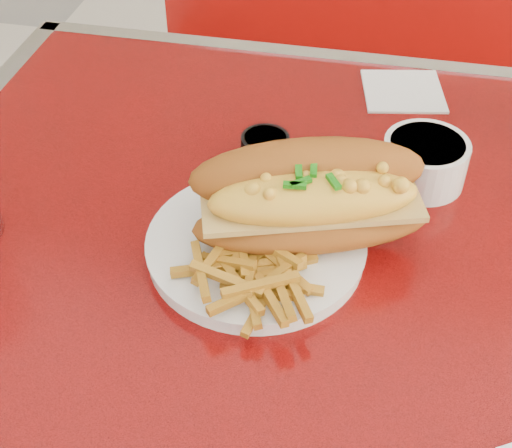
% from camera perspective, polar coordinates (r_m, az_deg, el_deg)
% --- Properties ---
extents(diner_table, '(1.23, 0.83, 0.77)m').
position_cam_1_polar(diner_table, '(0.90, 11.33, -9.57)').
color(diner_table, red).
rests_on(diner_table, ground).
extents(booth_bench_far, '(1.20, 0.51, 0.90)m').
position_cam_1_polar(booth_bench_far, '(1.71, 11.50, 4.95)').
color(booth_bench_far, maroon).
rests_on(booth_bench_far, ground).
extents(dinner_plate, '(0.31, 0.31, 0.02)m').
position_cam_1_polar(dinner_plate, '(0.75, -0.00, -1.72)').
color(dinner_plate, silver).
rests_on(dinner_plate, diner_table).
extents(mac_hoagie, '(0.27, 0.19, 0.11)m').
position_cam_1_polar(mac_hoagie, '(0.73, 4.39, 2.13)').
color(mac_hoagie, '#955018').
rests_on(mac_hoagie, dinner_plate).
extents(fries_pile, '(0.12, 0.11, 0.03)m').
position_cam_1_polar(fries_pile, '(0.70, -0.57, -3.63)').
color(fries_pile, '#BF8520').
rests_on(fries_pile, dinner_plate).
extents(fork, '(0.08, 0.12, 0.00)m').
position_cam_1_polar(fork, '(0.74, 3.57, -1.93)').
color(fork, silver).
rests_on(fork, dinner_plate).
extents(gravy_ramekin, '(0.12, 0.12, 0.06)m').
position_cam_1_polar(gravy_ramekin, '(0.86, 13.33, 4.96)').
color(gravy_ramekin, silver).
rests_on(gravy_ramekin, diner_table).
extents(sauce_cup_left, '(0.06, 0.06, 0.03)m').
position_cam_1_polar(sauce_cup_left, '(0.88, 0.73, 6.27)').
color(sauce_cup_left, black).
rests_on(sauce_cup_left, diner_table).
extents(paper_napkin, '(0.13, 0.13, 0.00)m').
position_cam_1_polar(paper_napkin, '(1.03, 11.68, 10.38)').
color(paper_napkin, silver).
rests_on(paper_napkin, diner_table).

